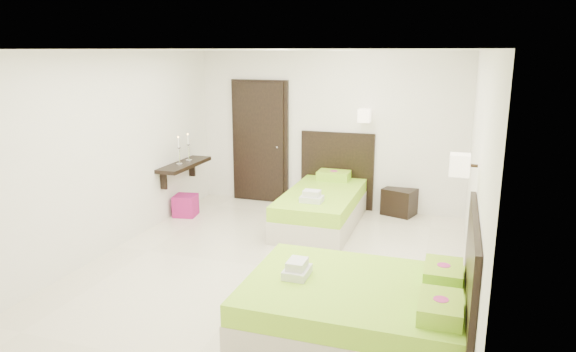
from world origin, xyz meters
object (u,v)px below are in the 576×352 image
(bed_double, at_px, (363,308))
(ottoman, at_px, (186,205))
(nightstand, at_px, (400,201))
(bed_single, at_px, (323,205))

(bed_double, bearing_deg, ottoman, 141.00)
(nightstand, distance_m, ottoman, 3.47)
(bed_single, xyz_separation_m, ottoman, (-2.21, -0.30, -0.14))
(nightstand, height_order, ottoman, nightstand)
(bed_single, bearing_deg, nightstand, 38.97)
(bed_double, xyz_separation_m, ottoman, (-3.36, 2.72, -0.13))
(bed_single, height_order, nightstand, bed_single)
(bed_single, bearing_deg, bed_double, -69.08)
(bed_double, height_order, ottoman, bed_double)
(ottoman, bearing_deg, bed_single, 7.62)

